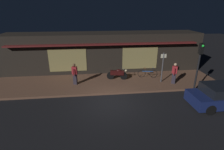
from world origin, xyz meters
TOP-DOWN VIEW (x-y plane):
  - ground_plane at (0.00, 0.00)m, footprint 60.00×60.00m
  - sidewalk_slab at (0.00, 3.00)m, footprint 18.00×4.00m
  - storefront_building at (0.00, 6.39)m, footprint 18.00×3.30m
  - motorcycle at (0.94, 3.46)m, footprint 1.70×0.60m
  - bicycle_parked at (3.54, 3.59)m, footprint 1.64×0.47m
  - person_photographer at (-2.46, 2.82)m, footprint 0.43×0.61m
  - person_bystander at (5.17, 2.09)m, footprint 0.44×0.57m
  - sign_post at (4.33, 2.48)m, footprint 0.44×0.09m
  - traffic_light_pole at (5.97, 0.51)m, footprint 0.24×0.33m
  - parked_car_near at (6.75, -1.28)m, footprint 4.11×1.81m

SIDE VIEW (x-z plane):
  - ground_plane at x=0.00m, z-range 0.00..0.00m
  - sidewalk_slab at x=0.00m, z-range 0.00..0.15m
  - bicycle_parked at x=3.54m, z-range 0.05..0.96m
  - motorcycle at x=0.94m, z-range 0.16..1.13m
  - parked_car_near at x=6.75m, z-range -0.01..1.41m
  - person_photographer at x=-2.46m, z-range 0.19..1.86m
  - person_bystander at x=5.17m, z-range 0.19..1.86m
  - sign_post at x=4.33m, z-range 0.31..2.71m
  - storefront_building at x=0.00m, z-range 0.00..3.60m
  - traffic_light_pole at x=5.97m, z-range 0.68..4.28m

